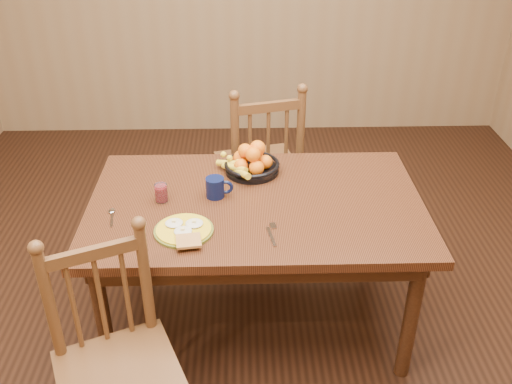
{
  "coord_description": "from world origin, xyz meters",
  "views": [
    {
      "loc": [
        -0.06,
        -2.33,
        2.19
      ],
      "look_at": [
        0.0,
        0.0,
        0.8
      ],
      "focal_mm": 40.0,
      "sensor_mm": 36.0,
      "label": 1
    }
  ],
  "objects_px": {
    "dining_table": "(256,216)",
    "coffee_mug": "(216,187)",
    "breakfast_plate": "(184,230)",
    "chair_far": "(260,166)",
    "fruit_bowl": "(251,163)",
    "chair_near": "(116,363)"
  },
  "relations": [
    {
      "from": "breakfast_plate",
      "to": "fruit_bowl",
      "type": "relative_size",
      "value": 0.91
    },
    {
      "from": "dining_table",
      "to": "chair_near",
      "type": "bearing_deg",
      "value": -126.87
    },
    {
      "from": "coffee_mug",
      "to": "fruit_bowl",
      "type": "distance_m",
      "value": 0.3
    },
    {
      "from": "dining_table",
      "to": "coffee_mug",
      "type": "xyz_separation_m",
      "value": [
        -0.19,
        0.05,
        0.14
      ]
    },
    {
      "from": "dining_table",
      "to": "fruit_bowl",
      "type": "bearing_deg",
      "value": 93.92
    },
    {
      "from": "chair_far",
      "to": "breakfast_plate",
      "type": "height_order",
      "value": "chair_far"
    },
    {
      "from": "fruit_bowl",
      "to": "chair_near",
      "type": "bearing_deg",
      "value": -117.59
    },
    {
      "from": "chair_near",
      "to": "dining_table",
      "type": "bearing_deg",
      "value": 30.14
    },
    {
      "from": "dining_table",
      "to": "fruit_bowl",
      "type": "height_order",
      "value": "fruit_bowl"
    },
    {
      "from": "dining_table",
      "to": "fruit_bowl",
      "type": "distance_m",
      "value": 0.32
    },
    {
      "from": "breakfast_plate",
      "to": "fruit_bowl",
      "type": "xyz_separation_m",
      "value": [
        0.3,
        0.55,
        0.04
      ]
    },
    {
      "from": "chair_near",
      "to": "coffee_mug",
      "type": "height_order",
      "value": "chair_near"
    },
    {
      "from": "chair_near",
      "to": "fruit_bowl",
      "type": "xyz_separation_m",
      "value": [
        0.55,
        1.04,
        0.32
      ]
    },
    {
      "from": "chair_far",
      "to": "fruit_bowl",
      "type": "distance_m",
      "value": 0.59
    },
    {
      "from": "chair_far",
      "to": "coffee_mug",
      "type": "distance_m",
      "value": 0.84
    },
    {
      "from": "dining_table",
      "to": "breakfast_plate",
      "type": "distance_m",
      "value": 0.42
    },
    {
      "from": "chair_near",
      "to": "coffee_mug",
      "type": "distance_m",
      "value": 0.94
    },
    {
      "from": "dining_table",
      "to": "chair_far",
      "type": "distance_m",
      "value": 0.81
    },
    {
      "from": "fruit_bowl",
      "to": "dining_table",
      "type": "bearing_deg",
      "value": -86.08
    },
    {
      "from": "breakfast_plate",
      "to": "chair_far",
      "type": "bearing_deg",
      "value": 70.53
    },
    {
      "from": "dining_table",
      "to": "chair_far",
      "type": "xyz_separation_m",
      "value": [
        0.05,
        0.8,
        -0.15
      ]
    },
    {
      "from": "chair_near",
      "to": "fruit_bowl",
      "type": "distance_m",
      "value": 1.22
    }
  ]
}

